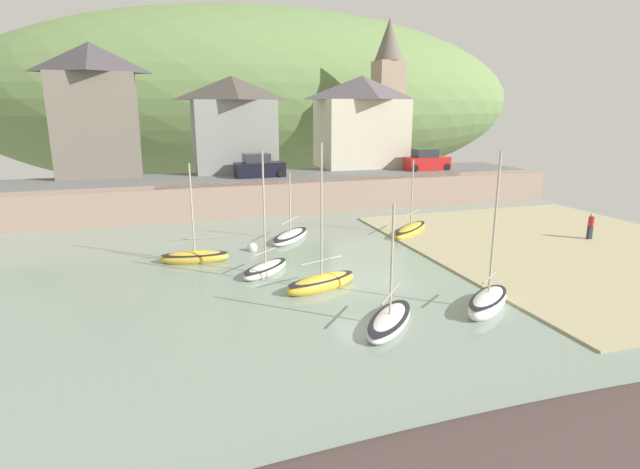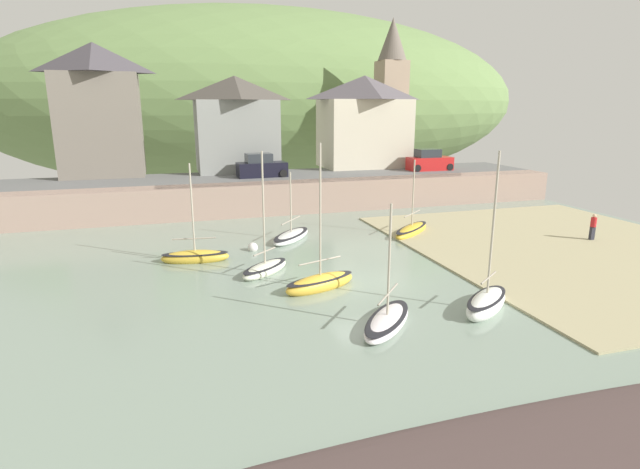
{
  "view_description": "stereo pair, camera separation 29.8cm",
  "coord_description": "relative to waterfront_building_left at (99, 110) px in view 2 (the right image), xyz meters",
  "views": [
    {
      "loc": [
        -8.65,
        -20.77,
        8.07
      ],
      "look_at": [
        -0.73,
        4.24,
        1.39
      ],
      "focal_mm": 28.12,
      "sensor_mm": 36.0,
      "label": 1
    },
    {
      "loc": [
        -8.36,
        -20.86,
        8.07
      ],
      "look_at": [
        -0.73,
        4.24,
        1.39
      ],
      "focal_mm": 28.12,
      "sensor_mm": 36.0,
      "label": 2
    }
  ],
  "objects": [
    {
      "name": "ground",
      "position": [
        14.87,
        -34.76,
        -7.71
      ],
      "size": [
        48.0,
        41.0,
        0.61
      ],
      "color": "gray"
    },
    {
      "name": "quay_seawall",
      "position": [
        13.47,
        -7.7,
        -6.52
      ],
      "size": [
        48.0,
        9.4,
        2.4
      ],
      "color": "gray",
      "rests_on": "ground"
    },
    {
      "name": "hillside_backdrop",
      "position": [
        19.22,
        30.0,
        1.06
      ],
      "size": [
        80.0,
        44.0,
        25.51
      ],
      "color": "#648249",
      "rests_on": "ground"
    },
    {
      "name": "waterfront_building_left",
      "position": [
        0.0,
        0.0,
        0.0
      ],
      "size": [
        6.8,
        4.86,
        10.74
      ],
      "color": "#70685C",
      "rests_on": "ground"
    },
    {
      "name": "waterfront_building_centre",
      "position": [
        11.26,
        -0.0,
        -1.22
      ],
      "size": [
        7.33,
        5.62,
        8.35
      ],
      "color": "gray",
      "rests_on": "ground"
    },
    {
      "name": "waterfront_building_right",
      "position": [
        23.57,
        -0.0,
        -1.11
      ],
      "size": [
        8.32,
        5.93,
        8.58
      ],
      "color": "beige",
      "rests_on": "ground"
    },
    {
      "name": "church_with_spire",
      "position": [
        28.14,
        4.0,
        2.0
      ],
      "size": [
        3.0,
        3.0,
        14.53
      ],
      "color": "tan",
      "rests_on": "ground"
    },
    {
      "name": "sailboat_blue_trim",
      "position": [
        20.11,
        -17.37,
        -7.61
      ],
      "size": [
        4.14,
        3.82,
        5.02
      ],
      "rotation": [
        0.0,
        0.0,
        0.72
      ],
      "color": "gold",
      "rests_on": "ground"
    },
    {
      "name": "dinghy_open_wooden",
      "position": [
        17.18,
        -29.75,
        -7.54
      ],
      "size": [
        3.48,
        3.04,
        6.7
      ],
      "rotation": [
        0.0,
        0.0,
        0.65
      ],
      "color": "white",
      "rests_on": "ground"
    },
    {
      "name": "fishing_boat_green",
      "position": [
        6.19,
        -19.42,
        -7.59
      ],
      "size": [
        3.7,
        1.55,
        5.46
      ],
      "rotation": [
        0.0,
        0.0,
        -0.13
      ],
      "color": "gold",
      "rests_on": "ground"
    },
    {
      "name": "sailboat_white_hull",
      "position": [
        9.42,
        -22.44,
        -7.61
      ],
      "size": [
        3.17,
        3.03,
        6.21
      ],
      "rotation": [
        0.0,
        0.0,
        0.74
      ],
      "color": "silver",
      "rests_on": "ground"
    },
    {
      "name": "sailboat_nearest_shore",
      "position": [
        12.24,
        -16.41,
        -7.66
      ],
      "size": [
        3.69,
        4.13,
        4.36
      ],
      "rotation": [
        0.0,
        0.0,
        0.89
      ],
      "color": "white",
      "rests_on": "ground"
    },
    {
      "name": "rowboat_small_beached",
      "position": [
        11.41,
        -25.39,
        -7.56
      ],
      "size": [
        3.86,
        2.27,
        6.79
      ],
      "rotation": [
        0.0,
        0.0,
        0.34
      ],
      "color": "gold",
      "rests_on": "ground"
    },
    {
      "name": "motorboat_with_cabin",
      "position": [
        12.67,
        -29.97,
        -7.65
      ],
      "size": [
        3.56,
        3.82,
        4.87
      ],
      "rotation": [
        0.0,
        0.0,
        0.85
      ],
      "color": "white",
      "rests_on": "ground"
    },
    {
      "name": "parked_car_near_slipway",
      "position": [
        12.62,
        -4.5,
        -4.67
      ],
      "size": [
        4.19,
        1.92,
        1.95
      ],
      "rotation": [
        0.0,
        0.0,
        0.05
      ],
      "color": "black",
      "rests_on": "ground"
    },
    {
      "name": "parked_car_by_wall",
      "position": [
        28.32,
        -4.5,
        -4.67
      ],
      "size": [
        4.11,
        1.82,
        1.95
      ],
      "rotation": [
        0.0,
        0.0,
        -0.01
      ],
      "color": "red",
      "rests_on": "ground"
    },
    {
      "name": "person_on_slipway",
      "position": [
        29.96,
        -22.25,
        -6.89
      ],
      "size": [
        0.34,
        0.34,
        1.62
      ],
      "color": "#282833",
      "rests_on": "ground"
    },
    {
      "name": "mooring_buoy",
      "position": [
        9.51,
        -18.21,
        -7.7
      ],
      "size": [
        0.59,
        0.59,
        0.59
      ],
      "color": "silver",
      "rests_on": "ground"
    }
  ]
}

